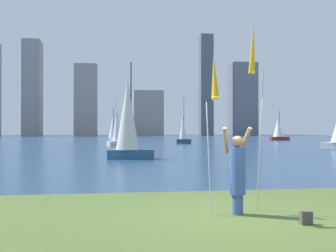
% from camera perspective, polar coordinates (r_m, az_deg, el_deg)
% --- Properties ---
extents(ground, '(120.00, 138.00, 0.12)m').
position_cam_1_polar(ground, '(59.53, -5.69, -2.20)').
color(ground, '#475B28').
extents(person, '(0.69, 0.51, 1.88)m').
position_cam_1_polar(person, '(9.02, 9.60, -6.21)').
color(person, '#3F59A5').
rests_on(person, ground).
extents(kite_flag_left, '(0.16, 0.88, 3.39)m').
position_cam_1_polar(kite_flag_left, '(8.60, 6.41, 6.21)').
color(kite_flag_left, '#B2B2B7').
rests_on(kite_flag_left, ground).
extents(kite_flag_right, '(0.16, 0.83, 4.32)m').
position_cam_1_polar(kite_flag_right, '(9.92, 11.73, 9.87)').
color(kite_flag_right, '#B2B2B7').
rests_on(kite_flag_right, ground).
extents(bag, '(0.22, 0.12, 0.26)m').
position_cam_1_polar(bag, '(8.51, 18.62, -11.98)').
color(bag, '#4C4742').
rests_on(bag, ground).
extents(sailboat_1, '(1.51, 2.76, 4.87)m').
position_cam_1_polar(sailboat_1, '(60.52, -7.62, -0.29)').
color(sailboat_1, silver).
rests_on(sailboat_1, ground).
extents(sailboat_2, '(2.01, 1.62, 5.59)m').
position_cam_1_polar(sailboat_2, '(44.11, -7.10, -0.13)').
color(sailboat_2, silver).
rests_on(sailboat_2, ground).
extents(sailboat_4, '(2.89, 1.54, 5.89)m').
position_cam_1_polar(sailboat_4, '(25.12, -5.58, 0.79)').
color(sailboat_4, '#2D6084').
rests_on(sailboat_4, ground).
extents(sailboat_6, '(3.12, 1.62, 4.68)m').
position_cam_1_polar(sailboat_6, '(67.19, 15.06, -0.51)').
color(sailboat_6, maroon).
rests_on(sailboat_6, ground).
extents(sailboat_8, '(1.80, 1.37, 5.77)m').
position_cam_1_polar(sailboat_8, '(50.42, 2.11, -0.43)').
color(sailboat_8, '#333D51').
rests_on(sailboat_8, ground).
extents(skyline_tower_1, '(4.39, 6.48, 24.48)m').
position_cam_1_polar(skyline_tower_1, '(111.89, -18.29, 4.98)').
color(skyline_tower_1, gray).
rests_on(skyline_tower_1, ground).
extents(skyline_tower_2, '(5.76, 7.37, 18.47)m').
position_cam_1_polar(skyline_tower_2, '(109.77, -11.31, 3.50)').
color(skyline_tower_2, gray).
rests_on(skyline_tower_2, ground).
extents(skyline_tower_3, '(7.78, 3.54, 11.79)m').
position_cam_1_polar(skyline_tower_3, '(107.89, -2.74, 1.79)').
color(skyline_tower_3, gray).
rests_on(skyline_tower_3, ground).
extents(skyline_tower_4, '(3.42, 3.26, 27.09)m').
position_cam_1_polar(skyline_tower_4, '(111.29, 5.30, 5.67)').
color(skyline_tower_4, '#565B66').
rests_on(skyline_tower_4, ground).
extents(skyline_tower_5, '(6.59, 6.33, 19.59)m').
position_cam_1_polar(skyline_tower_5, '(113.95, 10.33, 3.64)').
color(skyline_tower_5, slate).
rests_on(skyline_tower_5, ground).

